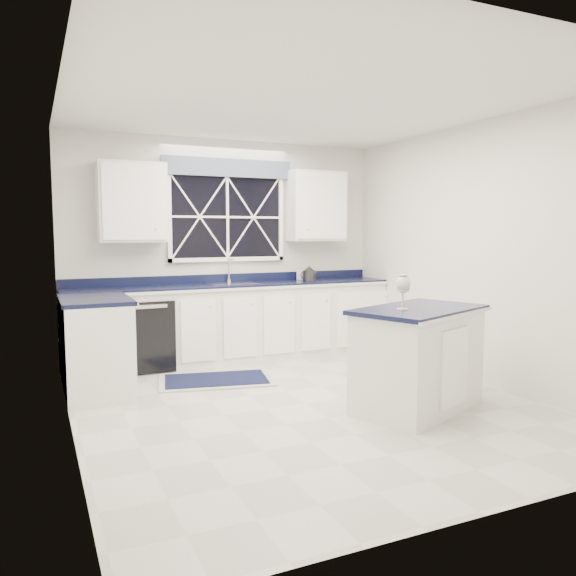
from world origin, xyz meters
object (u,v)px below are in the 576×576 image
dishwasher (144,333)px  kettle (309,274)px  faucet (229,270)px  soap_bottle (300,273)px  island (418,358)px  wine_glass (403,286)px

dishwasher → kettle: size_ratio=3.14×
faucet → soap_bottle: size_ratio=1.78×
faucet → island: (0.83, -2.69, -0.64)m
faucet → dishwasher: bearing=-170.0°
dishwasher → wine_glass: size_ratio=2.75×
dishwasher → faucet: bearing=10.0°
island → wine_glass: size_ratio=4.71×
kettle → wine_glass: 2.62m
wine_glass → island: bearing=11.9°
dishwasher → soap_bottle: (2.07, 0.20, 0.61)m
faucet → island: bearing=-72.8°
faucet → soap_bottle: (0.97, 0.01, -0.07)m
island → dishwasher: bearing=105.8°
dishwasher → faucet: size_ratio=2.72×
dishwasher → wine_glass: wine_glass is taller
island → wine_glass: wine_glass is taller
dishwasher → soap_bottle: 2.17m
wine_glass → soap_bottle: (0.35, 2.74, -0.09)m
dishwasher → soap_bottle: size_ratio=4.83×
dishwasher → island: size_ratio=0.58×
faucet → soap_bottle: bearing=0.3°
island → kettle: size_ratio=5.38×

